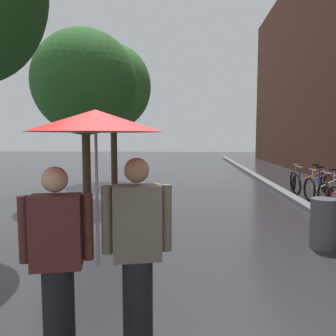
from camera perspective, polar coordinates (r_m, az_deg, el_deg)
The scene contains 8 objects.
kerb_strip at distance 12.92m, azimuth 17.54°, elevation -3.02°, with size 0.30×36.00×0.12m, color slate.
street_tree_1 at distance 9.89m, azimuth -14.00°, elevation 13.87°, with size 2.89×2.89×4.84m.
street_tree_2 at distance 14.00m, azimuth -9.33°, elevation 13.43°, with size 3.04×3.04×5.57m.
parked_bicycle_6 at distance 10.86m, azimuth 25.38°, elevation -3.15°, with size 1.15×0.81×0.96m.
parked_bicycle_7 at distance 11.60m, azimuth 23.38°, elevation -2.56°, with size 1.12×0.76×0.96m.
parked_bicycle_8 at distance 12.45m, azimuth 22.79°, elevation -2.03°, with size 1.13×0.77×0.96m.
couple_under_umbrella at distance 2.83m, azimuth -11.93°, elevation -4.83°, with size 1.22×1.10×2.10m.
litter_bin at distance 6.28m, azimuth 24.99°, elevation -8.57°, with size 0.44×0.44×0.85m, color #4C4C51.
Camera 1 is at (0.10, -2.41, 1.88)m, focal length 35.81 mm.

